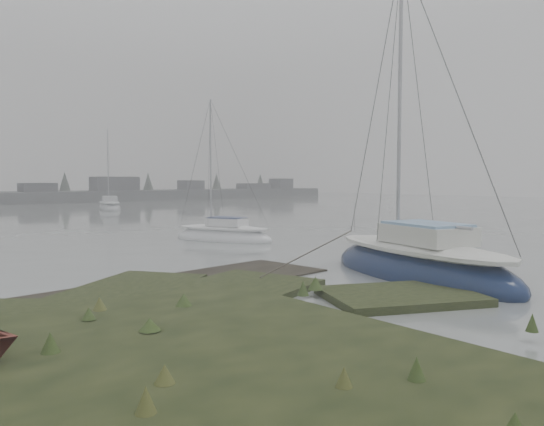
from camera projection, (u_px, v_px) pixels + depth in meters
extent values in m
plane|color=slate|center=(22.00, 222.00, 35.66)|extent=(160.00, 160.00, 0.00)
cube|color=#4C4F51|center=(152.00, 196.00, 76.76)|extent=(60.00, 8.00, 1.60)
cube|color=#424247|center=(38.00, 192.00, 65.70)|extent=(4.00, 3.00, 2.20)
cube|color=#424247|center=(115.00, 188.00, 72.08)|extent=(6.00, 3.00, 3.00)
cube|color=#424247|center=(191.00, 189.00, 79.78)|extent=(3.00, 3.00, 2.50)
cube|color=#424247|center=(254.00, 189.00, 87.48)|extent=(5.00, 3.00, 2.00)
cube|color=#424247|center=(281.00, 187.00, 91.30)|extent=(3.00, 3.00, 2.80)
cone|color=#384238|center=(65.00, 185.00, 69.74)|extent=(2.00, 2.00, 3.50)
cone|color=#384238|center=(148.00, 184.00, 77.43)|extent=(2.00, 2.00, 3.50)
cone|color=#384238|center=(217.00, 184.00, 85.12)|extent=(2.00, 2.00, 3.50)
cone|color=#384238|center=(260.00, 184.00, 90.88)|extent=(2.00, 2.00, 3.50)
ellipsoid|color=#0D1B3E|center=(418.00, 273.00, 15.61)|extent=(4.18, 7.79, 1.80)
ellipsoid|color=silver|center=(419.00, 248.00, 15.57)|extent=(3.47, 6.75, 0.51)
cube|color=silver|center=(426.00, 234.00, 15.25)|extent=(2.16, 2.86, 0.53)
cube|color=#7397BB|center=(427.00, 224.00, 15.24)|extent=(2.01, 2.62, 0.08)
cylinder|color=#939399|center=(400.00, 95.00, 16.14)|extent=(0.12, 0.12, 8.48)
cylinder|color=#939399|center=(432.00, 225.00, 15.04)|extent=(0.82, 2.90, 0.10)
ellipsoid|color=white|center=(223.00, 239.00, 25.01)|extent=(3.65, 5.32, 1.24)
ellipsoid|color=silver|center=(223.00, 228.00, 24.98)|extent=(3.08, 4.59, 0.35)
cube|color=silver|center=(227.00, 222.00, 24.87)|extent=(1.72, 2.04, 0.36)
cube|color=#1B244E|center=(227.00, 218.00, 24.85)|extent=(1.60, 1.88, 0.06)
cylinder|color=#939399|center=(211.00, 161.00, 25.06)|extent=(0.08, 0.08, 5.82)
cylinder|color=#939399|center=(230.00, 218.00, 24.79)|extent=(0.91, 1.87, 0.07)
ellipsoid|color=#AFB4B8|center=(110.00, 209.00, 51.10)|extent=(3.66, 6.24, 1.44)
ellipsoid|color=silver|center=(110.00, 203.00, 51.06)|extent=(3.06, 5.40, 0.41)
cube|color=silver|center=(110.00, 199.00, 50.81)|extent=(1.83, 2.32, 0.42)
cube|color=silver|center=(110.00, 197.00, 50.79)|extent=(1.70, 2.14, 0.07)
cylinder|color=#939399|center=(108.00, 164.00, 51.54)|extent=(0.09, 0.09, 6.77)
cylinder|color=#939399|center=(110.00, 197.00, 50.64)|extent=(0.80, 2.28, 0.08)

